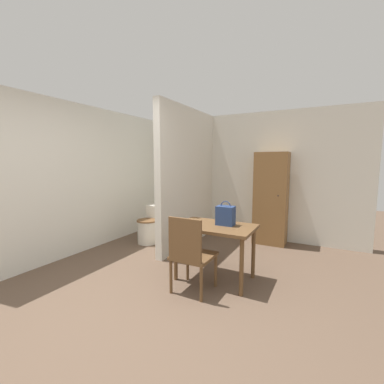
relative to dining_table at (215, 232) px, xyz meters
name	(u,v)px	position (x,y,z in m)	size (l,w,h in m)	color
ground_plane	(122,319)	(-0.46, -1.25, -0.63)	(16.00, 16.00, 0.00)	brown
wall_back	(235,176)	(-0.46, 2.17, 0.62)	(4.92, 0.12, 2.50)	silver
wall_left	(102,177)	(-2.48, 0.43, 0.62)	(0.12, 4.36, 2.50)	silver
partition_wall	(188,178)	(-1.02, 1.13, 0.62)	(0.12, 1.95, 2.50)	silver
dining_table	(215,232)	(0.00, 0.00, 0.00)	(1.00, 0.65, 0.73)	brown
wooden_chair	(191,252)	(-0.11, -0.47, -0.14)	(0.46, 0.46, 0.92)	brown
toilet	(149,227)	(-1.72, 0.85, -0.34)	(0.40, 0.55, 0.69)	silver
handbag	(226,215)	(0.11, 0.07, 0.22)	(0.23, 0.16, 0.32)	navy
wooden_cabinet	(271,198)	(0.34, 1.89, 0.23)	(0.59, 0.43, 1.72)	brown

